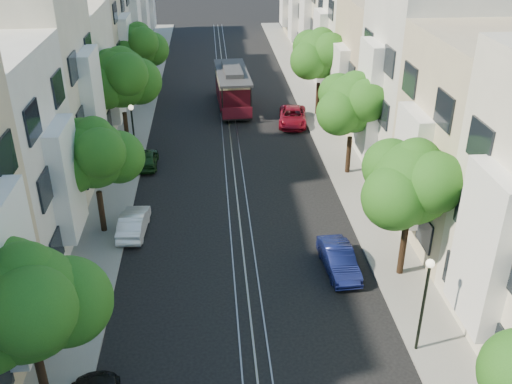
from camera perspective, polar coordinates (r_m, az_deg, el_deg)
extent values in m
plane|color=black|center=(43.35, -2.66, 6.11)|extent=(200.00, 200.00, 0.00)
cube|color=gray|center=(44.14, 6.85, 6.43)|extent=(2.50, 80.00, 0.12)
cube|color=gray|center=(43.71, -12.24, 5.77)|extent=(2.50, 80.00, 0.12)
cube|color=gray|center=(43.33, -3.39, 6.10)|extent=(0.06, 80.00, 0.02)
cube|color=gray|center=(43.34, -2.66, 6.12)|extent=(0.06, 80.00, 0.02)
cube|color=gray|center=(43.36, -1.93, 6.15)|extent=(0.06, 80.00, 0.02)
cube|color=tan|center=(43.34, -2.66, 6.11)|extent=(0.08, 80.00, 0.01)
cube|color=white|center=(21.97, 21.85, -5.34)|extent=(0.90, 3.04, 6.05)
cube|color=beige|center=(29.77, 22.31, 4.09)|extent=(7.00, 8.00, 10.00)
cube|color=white|center=(28.60, 15.19, 2.55)|extent=(0.90, 3.04, 5.50)
cube|color=silver|center=(36.32, 17.31, 10.63)|extent=(7.00, 8.00, 12.00)
cube|color=white|center=(35.39, 11.28, 9.28)|extent=(0.90, 3.04, 6.60)
cube|color=#C6B28C|center=(43.96, 13.39, 11.89)|extent=(7.00, 8.00, 9.00)
cube|color=white|center=(43.15, 8.38, 11.06)|extent=(0.90, 3.04, 4.95)
cube|color=white|center=(51.23, 10.85, 15.18)|extent=(7.00, 8.00, 10.50)
cube|color=white|center=(50.56, 6.47, 14.34)|extent=(0.90, 3.04, 5.78)
cube|color=beige|center=(58.75, 8.88, 17.37)|extent=(7.00, 8.00, 11.50)
cube|color=white|center=(58.18, 5.00, 16.56)|extent=(0.90, 3.04, 6.32)
cube|color=silver|center=(66.62, 7.24, 17.78)|extent=(7.00, 8.00, 9.50)
cube|color=white|center=(66.10, 3.82, 17.18)|extent=(0.90, 3.04, 5.23)
cube|color=white|center=(73.87, 2.91, 18.47)|extent=(0.90, 3.04, 5.50)
cube|color=white|center=(21.02, -23.18, -7.52)|extent=(0.90, 3.04, 5.93)
cube|color=white|center=(27.87, -18.54, 1.18)|extent=(0.90, 3.04, 5.39)
cube|color=beige|center=(35.47, -22.32, 9.22)|extent=(7.00, 8.00, 11.76)
cube|color=white|center=(34.80, -16.03, 8.25)|extent=(0.90, 3.04, 6.47)
cube|color=silver|center=(43.26, -19.17, 10.75)|extent=(7.00, 8.00, 8.82)
cube|color=white|center=(42.67, -14.01, 10.24)|extent=(0.90, 3.04, 4.85)
cube|color=beige|center=(50.64, -17.32, 14.18)|extent=(7.00, 8.00, 10.29)
cube|color=white|center=(50.16, -12.83, 13.63)|extent=(0.90, 3.04, 5.66)
cube|color=silver|center=(58.23, -15.87, 16.49)|extent=(7.00, 8.00, 11.27)
cube|color=white|center=(57.82, -11.92, 15.94)|extent=(0.90, 3.04, 6.20)
cube|color=#C6B28C|center=(66.16, -14.58, 17.01)|extent=(7.00, 8.00, 9.31)
cube|color=white|center=(65.79, -11.10, 16.64)|extent=(0.90, 3.04, 5.12)
cube|color=white|center=(73.60, -10.53, 17.97)|extent=(0.90, 3.04, 5.39)
cylinder|color=black|center=(27.15, 14.44, -5.67)|extent=(0.30, 0.30, 2.45)
sphere|color=#1D4912|center=(25.47, 15.34, 0.88)|extent=(3.64, 3.64, 3.64)
sphere|color=#1D4912|center=(26.45, 17.14, 0.67)|extent=(2.91, 2.91, 2.91)
sphere|color=#1D4912|center=(24.72, 13.68, -0.55)|extent=(2.84, 2.84, 2.84)
sphere|color=#1D4912|center=(25.22, 15.73, 2.81)|extent=(2.18, 2.18, 2.18)
cylinder|color=black|center=(36.45, 9.23, 3.71)|extent=(0.30, 0.30, 2.38)
sphere|color=#1D4912|center=(35.24, 9.64, 8.72)|extent=(3.54, 3.54, 3.54)
sphere|color=#1D4912|center=(36.11, 11.12, 8.38)|extent=(2.83, 2.83, 2.83)
sphere|color=#1D4912|center=(34.48, 8.33, 7.87)|extent=(2.76, 2.76, 2.76)
sphere|color=#1D4912|center=(35.09, 9.88, 10.16)|extent=(2.12, 2.12, 2.12)
cylinder|color=black|center=(46.46, 6.18, 9.28)|extent=(0.30, 0.30, 2.52)
sphere|color=#1D4912|center=(45.48, 6.41, 13.55)|extent=(3.74, 3.74, 3.74)
sphere|color=#1D4912|center=(46.27, 7.64, 13.21)|extent=(3.00, 3.00, 3.00)
sphere|color=#1D4912|center=(44.72, 5.32, 12.96)|extent=(2.92, 2.92, 2.92)
sphere|color=#1D4912|center=(45.39, 6.57, 14.68)|extent=(2.25, 2.25, 2.25)
sphere|color=#1D4912|center=(19.01, -22.11, -10.25)|extent=(3.64, 3.64, 3.64)
sphere|color=#1D4912|center=(19.32, -18.36, -10.34)|extent=(2.91, 2.91, 2.91)
sphere|color=#1D4912|center=(18.55, -22.22, -7.86)|extent=(2.18, 2.18, 2.18)
cylinder|color=black|center=(30.66, -15.18, -1.87)|extent=(0.30, 0.30, 2.27)
sphere|color=#1D4912|center=(29.27, -15.94, 3.63)|extent=(3.38, 3.38, 3.38)
sphere|color=#1D4912|center=(29.68, -13.61, 3.42)|extent=(2.70, 2.70, 2.70)
sphere|color=#1D4912|center=(28.97, -17.94, 2.43)|extent=(2.64, 2.64, 2.64)
sphere|color=#1D4912|center=(29.01, -15.94, 5.34)|extent=(2.03, 2.03, 2.03)
cylinder|color=black|center=(40.44, -12.82, 6.00)|extent=(0.30, 0.30, 2.62)
sphere|color=#1D4912|center=(39.27, -13.39, 11.04)|extent=(3.90, 3.90, 3.90)
sphere|color=#1D4912|center=(39.71, -11.64, 10.79)|extent=(3.12, 3.12, 3.12)
sphere|color=#1D4912|center=(38.85, -14.88, 10.22)|extent=(3.04, 3.04, 3.04)
sphere|color=#1D4912|center=(39.12, -13.37, 12.35)|extent=(2.34, 2.34, 2.34)
cylinder|color=black|center=(50.81, -11.34, 10.42)|extent=(0.30, 0.30, 2.38)
sphere|color=#1D4912|center=(49.95, -11.71, 14.11)|extent=(3.54, 3.54, 3.54)
sphere|color=#1D4912|center=(50.41, -10.33, 13.88)|extent=(2.83, 2.83, 2.83)
sphere|color=#1D4912|center=(49.46, -12.88, 13.50)|extent=(2.76, 2.76, 2.76)
sphere|color=#1D4912|center=(49.84, -11.68, 15.15)|extent=(2.12, 2.12, 2.12)
cylinder|color=black|center=(22.64, 16.33, -11.04)|extent=(0.12, 0.12, 4.00)
sphere|color=#FFF2CC|center=(21.49, 17.03, -6.85)|extent=(0.32, 0.32, 0.32)
cylinder|color=black|center=(37.30, -12.10, 5.36)|extent=(0.12, 0.12, 4.00)
sphere|color=#FFF2CC|center=(36.61, -12.40, 8.26)|extent=(0.32, 0.32, 0.32)
cube|color=black|center=(48.31, -2.33, 8.98)|extent=(2.68, 8.19, 0.30)
cube|color=#490C16|center=(47.93, -2.36, 10.35)|extent=(2.65, 5.16, 2.43)
cube|color=beige|center=(47.67, -2.38, 11.40)|extent=(2.70, 5.21, 0.61)
cube|color=#2D2D30|center=(47.56, -2.39, 11.87)|extent=(2.88, 8.19, 0.18)
cube|color=#2D2D30|center=(47.49, -2.40, 12.16)|extent=(1.61, 4.61, 0.35)
imported|color=#0D1445|center=(27.27, 8.28, -6.70)|extent=(1.55, 3.78, 1.22)
imported|color=maroon|center=(44.53, 3.68, 7.53)|extent=(2.67, 4.74, 1.25)
imported|color=white|center=(30.58, -12.13, -3.01)|extent=(1.49, 3.68, 1.19)
imported|color=#163615|center=(37.93, -10.80, 3.29)|extent=(1.34, 3.25, 1.10)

